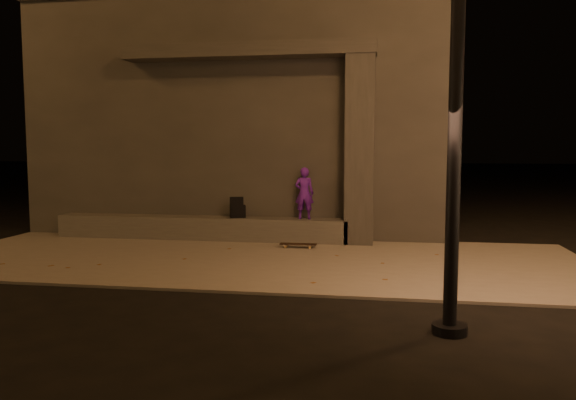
% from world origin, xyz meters
% --- Properties ---
extents(ground, '(120.00, 120.00, 0.00)m').
position_xyz_m(ground, '(0.00, 0.00, 0.00)').
color(ground, black).
rests_on(ground, ground).
extents(sidewalk, '(11.00, 4.40, 0.04)m').
position_xyz_m(sidewalk, '(0.00, 2.00, 0.02)').
color(sidewalk, slate).
rests_on(sidewalk, ground).
extents(building, '(9.00, 5.10, 5.22)m').
position_xyz_m(building, '(-1.00, 6.49, 2.61)').
color(building, '#363431').
rests_on(building, ground).
extents(ledge, '(6.00, 0.55, 0.45)m').
position_xyz_m(ledge, '(-1.50, 3.75, 0.27)').
color(ledge, '#4D4B46').
rests_on(ledge, sidewalk).
extents(column, '(0.55, 0.55, 3.60)m').
position_xyz_m(column, '(1.70, 3.75, 1.84)').
color(column, '#363431').
rests_on(column, sidewalk).
extents(canopy, '(5.00, 0.70, 0.28)m').
position_xyz_m(canopy, '(-0.50, 3.80, 3.78)').
color(canopy, '#363431').
rests_on(canopy, column).
extents(skateboarder, '(0.38, 0.25, 1.02)m').
position_xyz_m(skateboarder, '(0.63, 3.75, 1.00)').
color(skateboarder, '#5F1BB1').
rests_on(skateboarder, ledge).
extents(backpack, '(0.35, 0.29, 0.43)m').
position_xyz_m(backpack, '(-0.72, 3.75, 0.64)').
color(backpack, black).
rests_on(backpack, ledge).
extents(skateboard, '(0.69, 0.18, 0.08)m').
position_xyz_m(skateboard, '(0.61, 3.06, 0.10)').
color(skateboard, black).
rests_on(skateboard, sidewalk).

